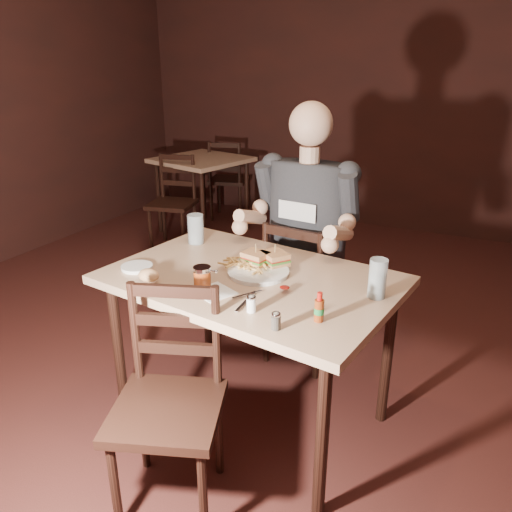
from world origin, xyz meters
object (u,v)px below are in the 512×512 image
at_px(hot_sauce, 319,307).
at_px(bg_chair_far, 229,180).
at_px(glass_right, 378,278).
at_px(main_table, 251,291).
at_px(chair_far, 305,291).
at_px(side_plate, 137,268).
at_px(dinner_plate, 258,273).
at_px(syrup_dispenser, 202,278).
at_px(bg_chair_near, 172,204).
at_px(diner, 304,204).
at_px(glass_left, 196,229).
at_px(bg_table, 202,167).
at_px(chair_near, 167,410).

bearing_deg(hot_sauce, bg_chair_far, 124.12).
bearing_deg(glass_right, main_table, -176.35).
bearing_deg(chair_far, bg_chair_far, -46.50).
bearing_deg(main_table, bg_chair_far, 120.87).
height_order(glass_right, hot_sauce, glass_right).
bearing_deg(hot_sauce, side_plate, 173.78).
bearing_deg(dinner_plate, syrup_dispenser, -121.36).
bearing_deg(main_table, bg_chair_near, 133.52).
relative_size(bg_chair_near, diner, 0.83).
height_order(chair_far, glass_left, glass_left).
relative_size(bg_chair_far, diner, 0.84).
relative_size(glass_left, side_plate, 1.09).
height_order(bg_table, chair_near, chair_near).
xyz_separation_m(bg_table, diner, (1.80, -1.84, 0.29)).
height_order(bg_chair_near, hot_sauce, hot_sauce).
height_order(chair_near, hot_sauce, hot_sauce).
relative_size(chair_near, dinner_plate, 3.24).
distance_m(diner, glass_left, 0.59).
height_order(chair_far, bg_chair_near, chair_far).
bearing_deg(main_table, glass_right, 3.65).
bearing_deg(bg_chair_near, side_plate, -71.25).
relative_size(chair_far, dinner_plate, 3.19).
distance_m(chair_far, glass_right, 0.89).
relative_size(main_table, chair_near, 1.56).
xyz_separation_m(chair_near, diner, (0.08, 1.18, 0.53)).
height_order(chair_far, side_plate, chair_far).
bearing_deg(chair_far, chair_near, 91.65).
xyz_separation_m(glass_right, syrup_dispenser, (-0.68, -0.25, -0.03)).
bearing_deg(hot_sauce, glass_left, 148.94).
xyz_separation_m(bg_table, syrup_dispenser, (1.65, -2.63, 0.14)).
bearing_deg(syrup_dispenser, glass_right, 27.64).
bearing_deg(side_plate, dinner_plate, 19.63).
bearing_deg(glass_right, bg_table, 134.38).
height_order(chair_near, bg_chair_near, chair_near).
xyz_separation_m(main_table, diner, (0.03, 0.57, 0.28)).
relative_size(bg_table, syrup_dispenser, 9.62).
bearing_deg(bg_table, bg_chair_far, 90.00).
bearing_deg(side_plate, syrup_dispenser, -7.23).
relative_size(main_table, bg_table, 1.43).
height_order(bg_chair_far, hot_sauce, hot_sauce).
distance_m(syrup_dispenser, side_plate, 0.40).
height_order(chair_near, diner, diner).
height_order(bg_chair_far, diner, diner).
relative_size(chair_far, syrup_dispenser, 8.67).
height_order(main_table, bg_chair_near, bg_chair_near).
distance_m(bg_table, glass_right, 3.34).
bearing_deg(bg_table, main_table, -53.74).
bearing_deg(bg_chair_far, main_table, 105.66).
height_order(main_table, dinner_plate, dinner_plate).
height_order(glass_left, hot_sauce, glass_left).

